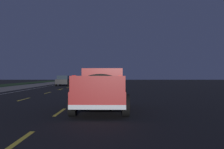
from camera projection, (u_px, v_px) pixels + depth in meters
name	position (u px, v px, depth m)	size (l,w,h in m)	color
ground	(74.00, 90.00, 28.80)	(144.00, 144.00, 0.00)	black
sidewalk_shoulder	(4.00, 90.00, 28.79)	(108.00, 4.00, 0.12)	slate
lane_markings	(51.00, 89.00, 31.79)	(108.00, 7.04, 0.01)	yellow
pickup_truck	(102.00, 88.00, 12.14)	(5.47, 2.38, 1.87)	maroon
sedan_tan	(79.00, 81.00, 34.86)	(4.40, 2.02, 1.54)	#9E845B
sedan_black	(64.00, 80.00, 41.45)	(4.42, 2.05, 1.54)	black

